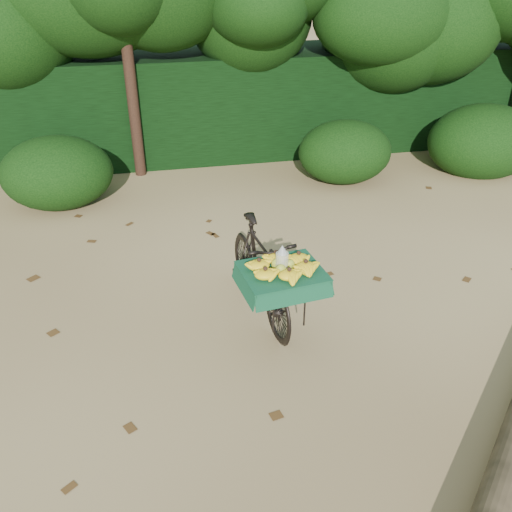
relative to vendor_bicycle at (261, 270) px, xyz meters
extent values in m
plane|color=tan|center=(0.66, -0.92, -0.53)|extent=(80.00, 80.00, 0.00)
imported|color=black|center=(0.00, 0.03, -0.02)|extent=(0.69, 1.75, 1.02)
cube|color=black|center=(0.07, -0.57, 0.31)|extent=(0.42, 0.49, 0.03)
cube|color=#144E33|center=(0.07, -0.57, 0.33)|extent=(0.81, 0.70, 0.01)
ellipsoid|color=#98A127|center=(0.14, -0.56, 0.38)|extent=(0.10, 0.08, 0.11)
ellipsoid|color=#98A127|center=(0.03, -0.52, 0.38)|extent=(0.10, 0.08, 0.11)
ellipsoid|color=#98A127|center=(0.04, -0.63, 0.38)|extent=(0.10, 0.08, 0.11)
cylinder|color=#EAE5C6|center=(0.07, -0.56, 0.43)|extent=(0.12, 0.12, 0.15)
cube|color=black|center=(0.66, 5.38, 0.37)|extent=(26.00, 1.80, 1.80)
camera|label=1|loc=(-1.04, -4.64, 2.91)|focal=38.00mm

